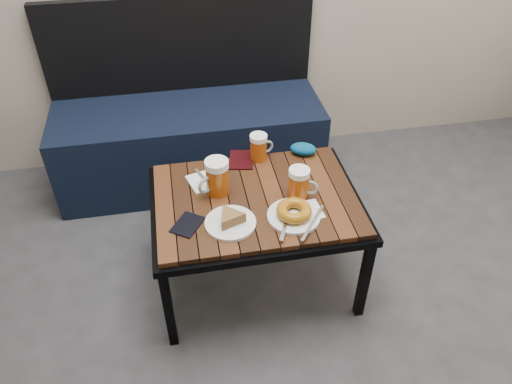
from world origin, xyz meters
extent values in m
cube|color=black|center=(-0.26, 1.74, 0.23)|extent=(1.40, 0.50, 0.45)
cube|color=black|center=(-0.26, 1.97, 0.70)|extent=(1.40, 0.05, 0.50)
cube|color=black|center=(-0.44, 0.66, 0.21)|extent=(0.04, 0.03, 0.42)
cube|color=black|center=(0.34, 0.66, 0.21)|extent=(0.04, 0.03, 0.42)
cube|color=black|center=(-0.44, 1.22, 0.21)|extent=(0.04, 0.04, 0.42)
cube|color=black|center=(0.34, 1.22, 0.21)|extent=(0.04, 0.04, 0.42)
cube|color=black|center=(-0.05, 0.94, 0.43)|extent=(0.84, 0.62, 0.03)
cube|color=#341A0B|center=(-0.05, 0.94, 0.46)|extent=(0.80, 0.58, 0.02)
cylinder|color=#A3440D|center=(-0.19, 1.00, 0.53)|extent=(0.12, 0.12, 0.12)
cylinder|color=white|center=(-0.19, 1.00, 0.61)|extent=(0.09, 0.09, 0.03)
torus|color=#8C999E|center=(-0.24, 0.98, 0.53)|extent=(0.07, 0.05, 0.08)
cylinder|color=#A3440D|center=(0.01, 1.20, 0.52)|extent=(0.09, 0.09, 0.10)
cylinder|color=white|center=(0.01, 1.20, 0.58)|extent=(0.08, 0.08, 0.02)
torus|color=#8C999E|center=(0.05, 1.21, 0.52)|extent=(0.06, 0.03, 0.06)
cylinder|color=#A3440D|center=(0.12, 0.92, 0.53)|extent=(0.10, 0.10, 0.11)
cylinder|color=white|center=(0.12, 0.92, 0.59)|extent=(0.08, 0.08, 0.02)
torus|color=#8C999E|center=(0.16, 0.90, 0.53)|extent=(0.07, 0.04, 0.07)
cylinder|color=white|center=(-0.17, 0.80, 0.48)|extent=(0.19, 0.19, 0.01)
cylinder|color=white|center=(0.07, 0.80, 0.48)|extent=(0.20, 0.20, 0.01)
torus|color=#95550D|center=(0.07, 0.80, 0.51)|extent=(0.14, 0.14, 0.04)
cube|color=#A5A8AD|center=(0.13, 0.74, 0.49)|extent=(0.14, 0.18, 0.00)
cube|color=#A5A8AD|center=(0.03, 0.74, 0.49)|extent=(0.07, 0.15, 0.00)
cube|color=white|center=(-0.23, 1.08, 0.48)|extent=(0.16, 0.16, 0.01)
cube|color=#A5A8AD|center=(-0.23, 1.08, 0.48)|extent=(0.08, 0.17, 0.00)
cube|color=white|center=(0.12, 0.82, 0.48)|extent=(0.14, 0.13, 0.01)
cube|color=black|center=(-0.33, 0.83, 0.47)|extent=(0.14, 0.15, 0.01)
cube|color=black|center=(-0.06, 1.20, 0.48)|extent=(0.13, 0.16, 0.01)
ellipsoid|color=navy|center=(0.22, 1.20, 0.50)|extent=(0.14, 0.11, 0.05)
camera|label=1|loc=(-0.33, -0.56, 1.75)|focal=35.00mm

